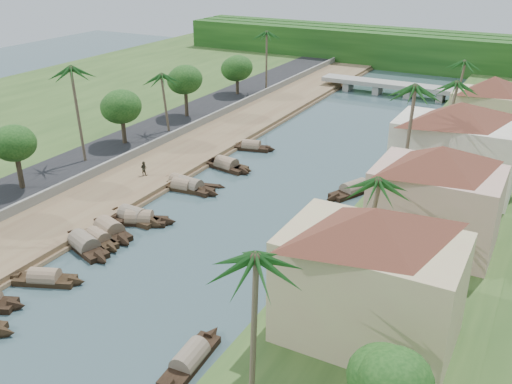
% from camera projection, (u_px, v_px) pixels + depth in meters
% --- Properties ---
extents(ground, '(220.00, 220.00, 0.00)m').
position_uv_depth(ground, '(169.00, 270.00, 51.53)').
color(ground, '#374D52').
rests_on(ground, ground).
extents(left_bank, '(10.00, 180.00, 0.80)m').
position_uv_depth(left_bank, '(160.00, 165.00, 74.39)').
color(left_bank, brown).
rests_on(left_bank, ground).
extents(right_bank, '(16.00, 180.00, 1.20)m').
position_uv_depth(right_bank, '(432.00, 221.00, 59.13)').
color(right_bank, '#2A481C').
rests_on(right_bank, ground).
extents(road, '(8.00, 180.00, 1.40)m').
position_uv_depth(road, '(110.00, 152.00, 77.96)').
color(road, black).
rests_on(road, ground).
extents(retaining_wall, '(0.40, 180.00, 1.10)m').
position_uv_depth(retaining_wall, '(135.00, 153.00, 75.83)').
color(retaining_wall, '#65655E').
rests_on(retaining_wall, left_bank).
extents(treeline, '(120.00, 14.00, 8.00)m').
position_uv_depth(treeline, '(429.00, 51.00, 130.34)').
color(treeline, '#0F340E').
rests_on(treeline, ground).
extents(bridge, '(28.00, 4.00, 2.40)m').
position_uv_depth(bridge, '(393.00, 86.00, 108.74)').
color(bridge, gray).
rests_on(bridge, ground).
extents(building_near, '(14.85, 14.85, 10.20)m').
position_uv_depth(building_near, '(370.00, 274.00, 39.09)').
color(building_near, tan).
rests_on(building_near, right_bank).
extents(building_mid, '(14.11, 14.11, 9.70)m').
position_uv_depth(building_mid, '(436.00, 196.00, 51.62)').
color(building_mid, tan).
rests_on(building_mid, right_bank).
extents(building_far, '(15.59, 15.59, 10.20)m').
position_uv_depth(building_far, '(455.00, 146.00, 63.22)').
color(building_far, white).
rests_on(building_far, right_bank).
extents(building_distant, '(12.62, 12.62, 9.20)m').
position_uv_depth(building_distant, '(490.00, 109.00, 79.08)').
color(building_distant, tan).
rests_on(building_distant, right_bank).
extents(sampan_2, '(7.43, 4.25, 1.99)m').
position_uv_depth(sampan_2, '(45.00, 279.00, 49.46)').
color(sampan_2, black).
rests_on(sampan_2, ground).
extents(sampan_3, '(8.97, 4.63, 2.36)m').
position_uv_depth(sampan_3, '(84.00, 245.00, 54.91)').
color(sampan_3, black).
rests_on(sampan_3, ground).
extents(sampan_4, '(7.03, 3.30, 1.99)m').
position_uv_depth(sampan_4, '(98.00, 239.00, 56.03)').
color(sampan_4, black).
rests_on(sampan_4, ground).
extents(sampan_5, '(8.06, 4.35, 2.48)m').
position_uv_depth(sampan_5, '(109.00, 231.00, 57.64)').
color(sampan_5, black).
rests_on(sampan_5, ground).
extents(sampan_6, '(7.95, 2.19, 2.35)m').
position_uv_depth(sampan_6, '(133.00, 217.00, 60.45)').
color(sampan_6, black).
rests_on(sampan_6, ground).
extents(sampan_7, '(8.09, 4.72, 2.16)m').
position_uv_depth(sampan_7, '(139.00, 220.00, 59.89)').
color(sampan_7, black).
rests_on(sampan_7, ground).
extents(sampan_8, '(6.67, 2.27, 2.05)m').
position_uv_depth(sampan_8, '(182.00, 187.00, 67.90)').
color(sampan_8, black).
rests_on(sampan_8, ground).
extents(sampan_9, '(8.89, 2.36, 2.22)m').
position_uv_depth(sampan_9, '(190.00, 187.00, 67.92)').
color(sampan_9, black).
rests_on(sampan_9, ground).
extents(sampan_10, '(7.13, 2.20, 1.97)m').
position_uv_depth(sampan_10, '(180.00, 183.00, 69.06)').
color(sampan_10, black).
rests_on(sampan_10, ground).
extents(sampan_11, '(8.23, 3.14, 2.30)m').
position_uv_depth(sampan_11, '(226.00, 166.00, 74.12)').
color(sampan_11, black).
rests_on(sampan_11, ground).
extents(sampan_12, '(8.44, 2.46, 2.01)m').
position_uv_depth(sampan_12, '(227.00, 164.00, 74.65)').
color(sampan_12, black).
rests_on(sampan_12, ground).
extents(sampan_13, '(7.45, 3.15, 2.03)m').
position_uv_depth(sampan_13, '(251.00, 147.00, 80.89)').
color(sampan_13, black).
rests_on(sampan_13, ground).
extents(sampan_14, '(2.11, 8.50, 2.06)m').
position_uv_depth(sampan_14, '(190.00, 360.00, 39.95)').
color(sampan_14, black).
rests_on(sampan_14, ground).
extents(sampan_15, '(4.22, 7.88, 2.11)m').
position_uv_depth(sampan_15, '(314.00, 242.00, 55.41)').
color(sampan_15, black).
rests_on(sampan_15, ground).
extents(sampan_16, '(5.38, 9.26, 2.27)m').
position_uv_depth(sampan_16, '(354.00, 190.00, 67.01)').
color(sampan_16, black).
rests_on(sampan_16, ground).
extents(canoe_1, '(4.55, 1.18, 0.73)m').
position_uv_depth(canoe_1, '(95.00, 237.00, 57.08)').
color(canoe_1, black).
rests_on(canoe_1, ground).
extents(canoe_2, '(4.98, 1.91, 0.72)m').
position_uv_depth(canoe_2, '(206.00, 185.00, 69.04)').
color(canoe_2, black).
rests_on(canoe_2, ground).
extents(palm_0, '(3.20, 3.20, 12.04)m').
position_uv_depth(palm_0, '(252.00, 260.00, 31.01)').
color(palm_0, brown).
rests_on(palm_0, ground).
extents(palm_1, '(3.20, 3.20, 10.06)m').
position_uv_depth(palm_1, '(371.00, 181.00, 45.94)').
color(palm_1, brown).
rests_on(palm_1, ground).
extents(palm_2, '(3.20, 3.20, 14.25)m').
position_uv_depth(palm_2, '(413.00, 90.00, 57.24)').
color(palm_2, brown).
rests_on(palm_2, ground).
extents(palm_3, '(3.20, 3.20, 11.51)m').
position_uv_depth(palm_3, '(451.00, 84.00, 70.81)').
color(palm_3, brown).
rests_on(palm_3, ground).
extents(palm_5, '(3.20, 3.20, 13.40)m').
position_uv_depth(palm_5, '(73.00, 71.00, 68.54)').
color(palm_5, brown).
rests_on(palm_5, ground).
extents(palm_6, '(3.20, 3.20, 9.80)m').
position_uv_depth(palm_6, '(164.00, 77.00, 81.27)').
color(palm_6, brown).
rests_on(palm_6, ground).
extents(palm_7, '(3.20, 3.20, 10.72)m').
position_uv_depth(palm_7, '(461.00, 63.00, 86.99)').
color(palm_7, brown).
rests_on(palm_7, ground).
extents(palm_8, '(3.20, 3.20, 12.21)m').
position_uv_depth(palm_8, '(267.00, 34.00, 102.86)').
color(palm_8, brown).
rests_on(palm_8, ground).
extents(tree_2, '(4.76, 4.76, 7.29)m').
position_uv_depth(tree_2, '(15.00, 144.00, 63.09)').
color(tree_2, '#453727').
rests_on(tree_2, ground).
extents(tree_3, '(5.40, 5.40, 7.39)m').
position_uv_depth(tree_3, '(121.00, 107.00, 77.45)').
color(tree_3, '#453727').
rests_on(tree_3, ground).
extents(tree_4, '(5.27, 5.27, 8.02)m').
position_uv_depth(tree_4, '(185.00, 80.00, 89.36)').
color(tree_4, '#453727').
rests_on(tree_4, ground).
extents(tree_5, '(5.35, 5.35, 6.88)m').
position_uv_depth(tree_5, '(237.00, 69.00, 102.90)').
color(tree_5, '#453727').
rests_on(tree_5, ground).
extents(tree_6, '(4.17, 4.17, 6.96)m').
position_uv_depth(tree_6, '(506.00, 146.00, 63.36)').
color(tree_6, '#453727').
rests_on(tree_6, ground).
extents(tree_7, '(4.07, 4.07, 6.47)m').
position_uv_depth(tree_7, '(390.00, 380.00, 30.39)').
color(tree_7, '#453727').
rests_on(tree_7, ground).
extents(person_far, '(0.95, 0.79, 1.78)m').
position_uv_depth(person_far, '(144.00, 168.00, 69.90)').
color(person_far, '#333123').
rests_on(person_far, left_bank).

